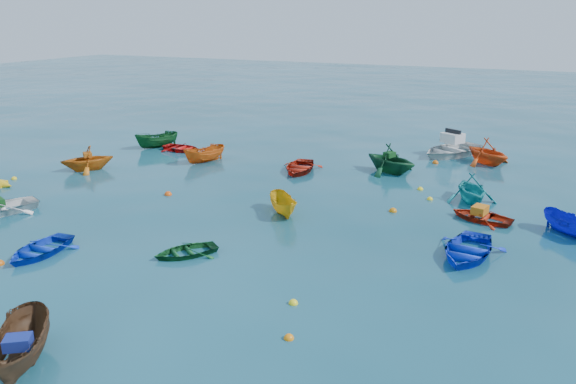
% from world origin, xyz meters
% --- Properties ---
extents(ground, '(160.00, 160.00, 0.00)m').
position_xyz_m(ground, '(0.00, 0.00, 0.00)').
color(ground, '#093A46').
rests_on(ground, ground).
extents(dinghy_blue_sw, '(2.29, 3.04, 0.60)m').
position_xyz_m(dinghy_blue_sw, '(-5.74, -4.71, 0.00)').
color(dinghy_blue_sw, blue).
rests_on(dinghy_blue_sw, ground).
extents(sampan_brown_mid, '(2.86, 3.37, 1.26)m').
position_xyz_m(sampan_brown_mid, '(-0.52, -9.99, 0.00)').
color(sampan_brown_mid, '#50321D').
rests_on(sampan_brown_mid, ground).
extents(dinghy_blue_se, '(2.78, 3.67, 0.72)m').
position_xyz_m(dinghy_blue_se, '(8.78, 1.79, 0.00)').
color(dinghy_blue_se, '#1132D6').
rests_on(dinghy_blue_se, ground).
extents(dinghy_orange_w, '(3.72, 3.79, 1.51)m').
position_xyz_m(dinghy_orange_w, '(-12.73, 5.13, 0.00)').
color(dinghy_orange_w, orange).
rests_on(dinghy_orange_w, ground).
extents(sampan_yellow_mid, '(2.41, 2.63, 1.01)m').
position_xyz_m(sampan_yellow_mid, '(0.65, 3.12, 0.00)').
color(sampan_yellow_mid, gold).
rests_on(sampan_yellow_mid, ground).
extents(dinghy_green_e, '(2.80, 2.93, 0.49)m').
position_xyz_m(dinghy_green_e, '(-0.75, -2.49, 0.00)').
color(dinghy_green_e, '#135222').
rests_on(dinghy_green_e, ground).
extents(dinghy_cyan_se, '(3.35, 3.53, 1.46)m').
position_xyz_m(dinghy_cyan_se, '(8.03, 8.50, 0.00)').
color(dinghy_cyan_se, teal).
rests_on(dinghy_cyan_se, ground).
extents(dinghy_red_nw, '(3.01, 2.28, 0.59)m').
position_xyz_m(dinghy_red_nw, '(-10.54, 11.30, 0.00)').
color(dinghy_red_nw, red).
rests_on(dinghy_red_nw, ground).
extents(sampan_orange_n, '(2.12, 3.08, 1.12)m').
position_xyz_m(sampan_orange_n, '(-7.60, 9.47, 0.00)').
color(sampan_orange_n, '#D35F13').
rests_on(sampan_orange_n, ground).
extents(dinghy_green_n, '(4.18, 3.95, 1.74)m').
position_xyz_m(dinghy_green_n, '(3.18, 11.93, 0.00)').
color(dinghy_green_n, '#104725').
rests_on(dinghy_green_n, ground).
extents(dinghy_red_ne, '(2.98, 2.44, 0.54)m').
position_xyz_m(dinghy_red_ne, '(8.81, 6.00, 0.00)').
color(dinghy_red_ne, '#B3270E').
rests_on(dinghy_red_ne, ground).
extents(sampan_blue_far, '(2.75, 2.48, 1.05)m').
position_xyz_m(sampan_blue_far, '(12.34, 5.67, 0.00)').
color(sampan_blue_far, '#1014CA').
rests_on(sampan_blue_far, ground).
extents(dinghy_red_far, '(2.91, 3.65, 0.68)m').
position_xyz_m(dinghy_red_far, '(-1.57, 9.96, 0.00)').
color(dinghy_red_far, '#AF200E').
rests_on(dinghy_red_far, ground).
extents(dinghy_orange_far, '(4.14, 4.08, 1.65)m').
position_xyz_m(dinghy_orange_far, '(7.93, 16.26, 0.00)').
color(dinghy_orange_far, '#DD4B14').
rests_on(dinghy_orange_far, ground).
extents(sampan_green_far, '(2.53, 3.13, 1.16)m').
position_xyz_m(sampan_green_far, '(-12.63, 11.43, 0.00)').
color(sampan_green_far, '#125121').
rests_on(sampan_green_far, ground).
extents(motorboat_white, '(5.28, 5.77, 1.58)m').
position_xyz_m(motorboat_white, '(5.65, 17.50, 0.00)').
color(motorboat_white, silver).
rests_on(motorboat_white, ground).
extents(tarp_blue_a, '(0.79, 0.75, 0.31)m').
position_xyz_m(tarp_blue_a, '(-0.43, -10.11, 0.78)').
color(tarp_blue_a, navy).
rests_on(tarp_blue_a, sampan_brown_mid).
extents(tarp_orange_a, '(0.72, 0.69, 0.28)m').
position_xyz_m(tarp_orange_a, '(-12.70, 5.17, 0.89)').
color(tarp_orange_a, '#B15312').
rests_on(tarp_orange_a, dinghy_orange_w).
extents(tarp_green_b, '(0.67, 0.75, 0.30)m').
position_xyz_m(tarp_green_b, '(3.09, 11.97, 1.02)').
color(tarp_green_b, '#124B1A').
rests_on(tarp_green_b, dinghy_green_n).
extents(tarp_orange_b, '(0.72, 0.85, 0.36)m').
position_xyz_m(tarp_orange_b, '(8.71, 6.02, 0.45)').
color(tarp_orange_b, '#CB6E14').
rests_on(tarp_orange_b, dinghy_red_ne).
extents(buoy_or_a, '(0.35, 0.35, 0.35)m').
position_xyz_m(buoy_or_a, '(-6.34, -5.98, 0.00)').
color(buoy_or_a, '#D1580B').
rests_on(buoy_or_a, ground).
extents(buoy_ye_a, '(0.29, 0.29, 0.29)m').
position_xyz_m(buoy_ye_a, '(4.41, -4.17, 0.00)').
color(buoy_ye_a, yellow).
rests_on(buoy_ye_a, ground).
extents(buoy_or_b, '(0.29, 0.29, 0.29)m').
position_xyz_m(buoy_or_b, '(5.11, -6.01, 0.00)').
color(buoy_or_b, orange).
rests_on(buoy_or_b, ground).
extents(buoy_ye_b, '(0.30, 0.30, 0.30)m').
position_xyz_m(buoy_ye_b, '(-15.01, 1.99, 0.00)').
color(buoy_ye_b, yellow).
rests_on(buoy_ye_b, ground).
extents(buoy_or_c, '(0.38, 0.38, 0.38)m').
position_xyz_m(buoy_or_c, '(-5.73, 3.21, 0.00)').
color(buoy_or_c, '#E14A0C').
rests_on(buoy_or_c, ground).
extents(buoy_ye_c, '(0.30, 0.30, 0.30)m').
position_xyz_m(buoy_ye_c, '(5.45, 9.33, 0.00)').
color(buoy_ye_c, yellow).
rests_on(buoy_ye_c, ground).
extents(buoy_or_d, '(0.37, 0.37, 0.37)m').
position_xyz_m(buoy_or_d, '(5.03, 5.48, 0.00)').
color(buoy_or_d, orange).
rests_on(buoy_or_d, ground).
extents(buoy_ye_d, '(0.30, 0.30, 0.30)m').
position_xyz_m(buoy_ye_d, '(-2.63, 11.12, 0.00)').
color(buoy_ye_d, yellow).
rests_on(buoy_ye_d, ground).
extents(buoy_or_e, '(0.37, 0.37, 0.37)m').
position_xyz_m(buoy_or_e, '(5.14, 15.04, 0.00)').
color(buoy_or_e, '#D65A0B').
rests_on(buoy_or_e, ground).
extents(buoy_ye_e, '(0.29, 0.29, 0.29)m').
position_xyz_m(buoy_ye_e, '(6.22, 7.91, 0.00)').
color(buoy_ye_e, yellow).
rests_on(buoy_ye_e, ground).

